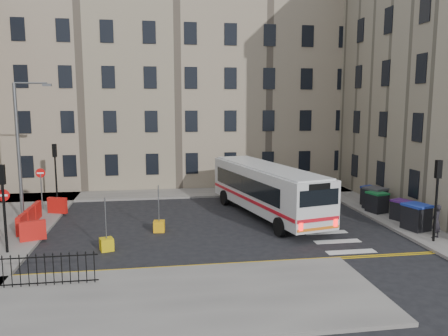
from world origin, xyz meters
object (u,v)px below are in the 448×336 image
object	(u,v)px
bus	(267,188)
wheelie_bin_a	(416,217)
bollard_yellow	(107,244)
wheelie_bin_b	(402,210)
wheelie_bin_d	(375,198)
wheelie_bin_e	(371,196)
pedestrian	(436,221)
bollard_chevron	(159,226)
streetlamp	(18,150)
wheelie_bin_c	(377,202)

from	to	relation	value
bus	wheelie_bin_a	bearing A→B (deg)	-45.53
bus	bollard_yellow	world-z (taller)	bus
bus	wheelie_bin_b	bearing A→B (deg)	-32.24
wheelie_bin_d	wheelie_bin_e	size ratio (longest dim) A/B	1.10
wheelie_bin_b	wheelie_bin_d	size ratio (longest dim) A/B	0.84
pedestrian	bollard_chevron	xyz separation A→B (m)	(-13.99, 3.82, -0.73)
pedestrian	bollard_chevron	distance (m)	14.52
bollard_chevron	wheelie_bin_e	bearing A→B (deg)	14.14
bus	streetlamp	bearing A→B (deg)	163.62
streetlamp	wheelie_bin_d	size ratio (longest dim) A/B	5.06
pedestrian	wheelie_bin_c	bearing A→B (deg)	-115.63
wheelie_bin_a	wheelie_bin_e	distance (m)	5.85
wheelie_bin_a	wheelie_bin_c	xyz separation A→B (m)	(-0.18, 3.97, -0.07)
streetlamp	wheelie_bin_b	xyz separation A→B (m)	(22.24, -3.50, -3.59)
wheelie_bin_b	bollard_chevron	size ratio (longest dim) A/B	2.26
bollard_yellow	bollard_chevron	xyz separation A→B (m)	(2.51, 2.77, 0.00)
bollard_yellow	bus	bearing A→B (deg)	29.30
wheelie_bin_c	pedestrian	distance (m)	5.57
wheelie_bin_e	bollard_chevron	xyz separation A→B (m)	(-14.30, -3.60, -0.49)
wheelie_bin_a	wheelie_bin_d	world-z (taller)	same
wheelie_bin_d	wheelie_bin_b	bearing A→B (deg)	-107.03
streetlamp	bollard_yellow	bearing A→B (deg)	-47.58
wheelie_bin_b	streetlamp	bearing A→B (deg)	148.46
wheelie_bin_c	wheelie_bin_e	world-z (taller)	wheelie_bin_c
bus	wheelie_bin_a	size ratio (longest dim) A/B	7.59
bus	wheelie_bin_d	size ratio (longest dim) A/B	7.25
bus	wheelie_bin_a	world-z (taller)	bus
wheelie_bin_a	bus	bearing A→B (deg)	132.21
bus	wheelie_bin_c	size ratio (longest dim) A/B	8.40
wheelie_bin_a	bollard_chevron	xyz separation A→B (m)	(-13.90, 2.23, -0.57)
wheelie_bin_e	bollard_yellow	distance (m)	17.98
streetlamp	bollard_yellow	size ratio (longest dim) A/B	13.57
wheelie_bin_b	bollard_chevron	distance (m)	14.25
wheelie_bin_d	wheelie_bin_e	xyz separation A→B (m)	(0.29, 1.06, -0.07)
pedestrian	wheelie_bin_e	bearing A→B (deg)	-120.74
pedestrian	wheelie_bin_d	bearing A→B (deg)	-118.52
streetlamp	wheelie_bin_a	bearing A→B (deg)	-14.02
streetlamp	wheelie_bin_e	distance (m)	22.58
streetlamp	pedestrian	size ratio (longest dim) A/B	4.63
wheelie_bin_d	streetlamp	bearing A→B (deg)	156.44
streetlamp	pedestrian	world-z (taller)	streetlamp
bus	wheelie_bin_c	world-z (taller)	bus
bollard_yellow	wheelie_bin_b	bearing A→B (deg)	8.52
wheelie_bin_b	bollard_chevron	xyz separation A→B (m)	(-14.24, 0.26, -0.45)
wheelie_bin_c	wheelie_bin_e	xyz separation A→B (m)	(0.57, 1.86, -0.01)
bollard_yellow	wheelie_bin_d	bearing A→B (deg)	17.83
pedestrian	bollard_yellow	xyz separation A→B (m)	(-16.50, 1.05, -0.73)
bus	wheelie_bin_b	size ratio (longest dim) A/B	8.61
wheelie_bin_b	wheelie_bin_d	world-z (taller)	wheelie_bin_d
bus	wheelie_bin_e	xyz separation A→B (m)	(7.63, 1.22, -1.00)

